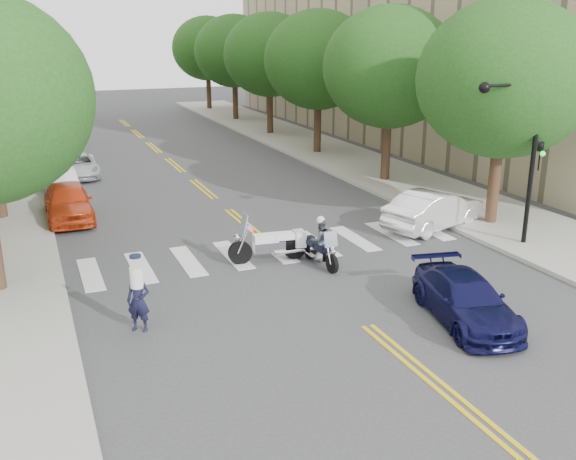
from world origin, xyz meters
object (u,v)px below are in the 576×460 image
convertible (434,209)px  sedan_blue (465,299)px  officer_standing (138,301)px  motorcycle_police (319,243)px  motorcycle_parked (274,244)px

convertible → sedan_blue: convertible is taller
officer_standing → sedan_blue: size_ratio=0.39×
convertible → sedan_blue: size_ratio=1.08×
officer_standing → convertible: size_ratio=0.36×
motorcycle_police → officer_standing: bearing=17.8°
motorcycle_parked → convertible: (6.94, 1.03, 0.15)m
motorcycle_parked → motorcycle_police: bearing=-122.0°
motorcycle_police → officer_standing: motorcycle_police is taller
convertible → sedan_blue: 8.22m
motorcycle_police → convertible: motorcycle_police is taller
motorcycle_police → motorcycle_parked: motorcycle_parked is taller
motorcycle_police → officer_standing: 6.71m
sedan_blue → officer_standing: bearing=172.9°
motorcycle_police → motorcycle_parked: bearing=-42.1°
motorcycle_police → convertible: 6.06m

